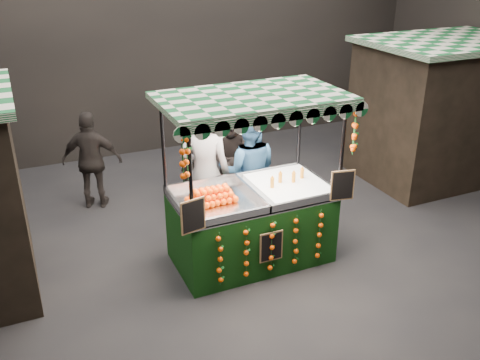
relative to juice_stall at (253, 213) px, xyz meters
name	(u,v)px	position (x,y,z in m)	size (l,w,h in m)	color
ground	(265,261)	(0.13, -0.13, -0.75)	(12.00, 12.00, 0.00)	black
market_hall	(271,15)	(0.13, -0.13, 2.64)	(12.10, 10.10, 5.05)	black
neighbour_stall_right	(440,109)	(4.53, 1.37, 0.56)	(3.00, 2.20, 2.60)	black
juice_stall	(253,213)	(0.00, 0.00, 0.00)	(2.49, 1.46, 2.41)	black
vendor_grey	(205,173)	(-0.35, 0.93, 0.28)	(0.88, 0.75, 2.06)	gray
vendor_blue	(248,171)	(0.35, 0.91, 0.20)	(1.14, 1.04, 1.90)	navy
shopper_0	(194,150)	(-0.04, 2.31, 0.13)	(0.75, 0.63, 1.76)	black
shopper_1	(234,159)	(0.44, 1.67, 0.12)	(1.04, 0.95, 1.74)	#292321
shopper_2	(92,160)	(-1.73, 2.62, 0.09)	(1.07, 0.74, 1.68)	#282320
shopper_3	(242,117)	(1.62, 3.97, 0.02)	(1.13, 1.08, 1.54)	black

